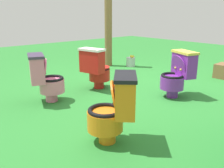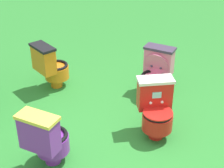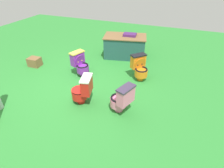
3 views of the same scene
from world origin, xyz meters
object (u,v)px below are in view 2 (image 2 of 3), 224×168
at_px(toilet_pink, 156,72).
at_px(toilet_orange, 51,66).
at_px(toilet_purple, 47,138).
at_px(toilet_red, 156,109).

bearing_deg(toilet_pink, toilet_orange, 19.94).
bearing_deg(toilet_orange, toilet_purple, -32.27).
bearing_deg(toilet_orange, toilet_red, 11.96).
height_order(toilet_red, toilet_purple, same).
relative_size(toilet_red, toilet_pink, 1.00).
bearing_deg(toilet_red, toilet_pink, -103.60).
relative_size(toilet_pink, toilet_orange, 1.00).
bearing_deg(toilet_orange, toilet_pink, 43.01).
distance_m(toilet_purple, toilet_orange, 1.75).
xyz_separation_m(toilet_red, toilet_pink, (0.96, 0.01, 0.00)).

